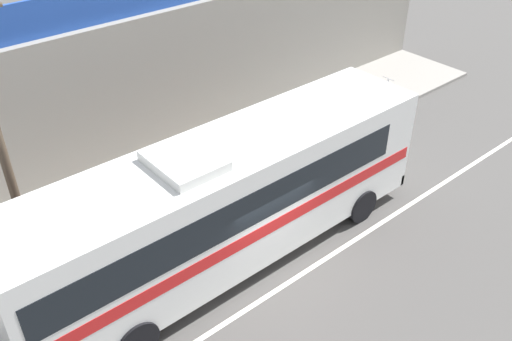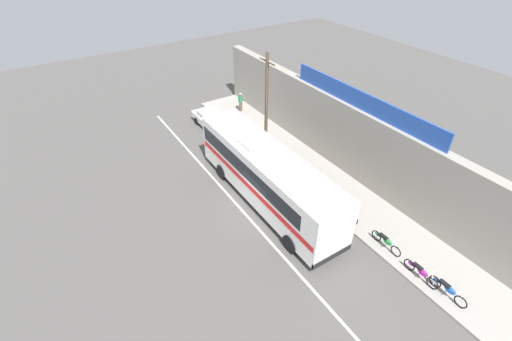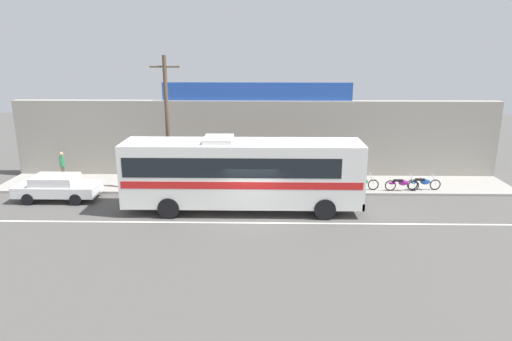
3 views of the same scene
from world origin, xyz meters
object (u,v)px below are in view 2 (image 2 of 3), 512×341
at_px(motorcycle_red, 345,211).
at_px(motorcycle_green, 448,289).
at_px(intercity_bus, 266,173).
at_px(motorcycle_black, 386,241).
at_px(pedestrian_far_left, 241,100).
at_px(utility_pole, 266,106).
at_px(motorcycle_blue, 421,272).
at_px(parked_car, 212,120).

relative_size(motorcycle_red, motorcycle_green, 1.01).
bearing_deg(intercity_bus, motorcycle_black, 24.85).
relative_size(motorcycle_green, pedestrian_far_left, 1.10).
xyz_separation_m(motorcycle_black, motorcycle_red, (-2.85, -0.12, 0.00)).
distance_m(utility_pole, motorcycle_blue, 13.49).
bearing_deg(motorcycle_blue, motorcycle_black, 176.51).
bearing_deg(utility_pole, pedestrian_far_left, 163.78).
height_order(intercity_bus, motorcycle_red, intercity_bus).
height_order(motorcycle_blue, motorcycle_red, same).
relative_size(utility_pole, motorcycle_black, 3.92).
bearing_deg(motorcycle_black, intercity_bus, -155.15).
distance_m(utility_pole, motorcycle_red, 8.68).
relative_size(motorcycle_blue, pedestrian_far_left, 1.10).
bearing_deg(pedestrian_far_left, motorcycle_black, -5.49).
height_order(parked_car, pedestrian_far_left, pedestrian_far_left).
relative_size(motorcycle_red, pedestrian_far_left, 1.11).
bearing_deg(motorcycle_blue, pedestrian_far_left, 174.73).
distance_m(parked_car, motorcycle_green, 20.24).
bearing_deg(motorcycle_green, pedestrian_far_left, 175.61).
bearing_deg(motorcycle_red, pedestrian_far_left, 173.03).
xyz_separation_m(utility_pole, pedestrian_far_left, (-6.97, 2.03, -2.85)).
distance_m(parked_car, motorcycle_red, 13.89).
bearing_deg(motorcycle_black, pedestrian_far_left, 174.51).
xyz_separation_m(intercity_bus, motorcycle_red, (3.83, 2.97, -1.50)).
bearing_deg(utility_pole, parked_car, -166.60).
bearing_deg(motorcycle_red, motorcycle_blue, -0.20).
distance_m(intercity_bus, pedestrian_far_left, 12.14).
bearing_deg(motorcycle_green, motorcycle_blue, -170.81).
bearing_deg(parked_car, motorcycle_blue, 4.76).
xyz_separation_m(intercity_bus, parked_car, (-9.97, 1.38, -1.33)).
distance_m(intercity_bus, motorcycle_blue, 9.50).
height_order(parked_car, motorcycle_red, parked_car).
xyz_separation_m(utility_pole, motorcycle_red, (7.97, 0.20, -3.44)).
xyz_separation_m(parked_car, motorcycle_blue, (18.87, 1.57, -0.17)).
height_order(motorcycle_black, motorcycle_red, same).
height_order(intercity_bus, motorcycle_black, intercity_bus).
bearing_deg(intercity_bus, motorcycle_green, 17.26).
bearing_deg(motorcycle_green, intercity_bus, -162.74).
bearing_deg(pedestrian_far_left, utility_pole, -16.22).
height_order(motorcycle_red, pedestrian_far_left, pedestrian_far_left).
bearing_deg(pedestrian_far_left, parked_car, -71.53).
distance_m(motorcycle_black, pedestrian_far_left, 17.88).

